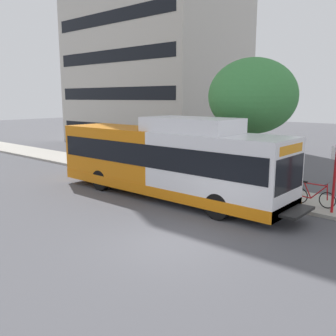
% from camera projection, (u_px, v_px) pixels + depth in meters
% --- Properties ---
extents(ground_plane, '(120.00, 120.00, 0.00)m').
position_uv_depth(ground_plane, '(39.00, 198.00, 16.73)').
color(ground_plane, '#4C4C51').
extents(sidewalk_curb, '(3.00, 56.00, 0.14)m').
position_uv_depth(sidewalk_curb, '(172.00, 178.00, 20.63)').
color(sidewalk_curb, '#A8A399').
rests_on(sidewalk_curb, ground).
extents(transit_bus, '(2.58, 12.25, 3.65)m').
position_uv_depth(transit_bus, '(166.00, 160.00, 16.56)').
color(transit_bus, white).
rests_on(transit_bus, ground).
extents(bus_stop_sign_pole, '(0.10, 0.36, 2.60)m').
position_uv_depth(bus_stop_sign_pole, '(335.00, 174.00, 13.87)').
color(bus_stop_sign_pole, red).
rests_on(bus_stop_sign_pole, sidewalk_curb).
extents(bicycle_parked, '(0.52, 1.76, 1.02)m').
position_uv_depth(bicycle_parked, '(314.00, 196.00, 14.94)').
color(bicycle_parked, black).
rests_on(bicycle_parked, sidewalk_curb).
extents(street_tree_near_stop, '(4.29, 4.29, 6.22)m').
position_uv_depth(street_tree_near_stop, '(253.00, 96.00, 17.88)').
color(street_tree_near_stop, '#4C3823').
rests_on(street_tree_near_stop, sidewalk_curb).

